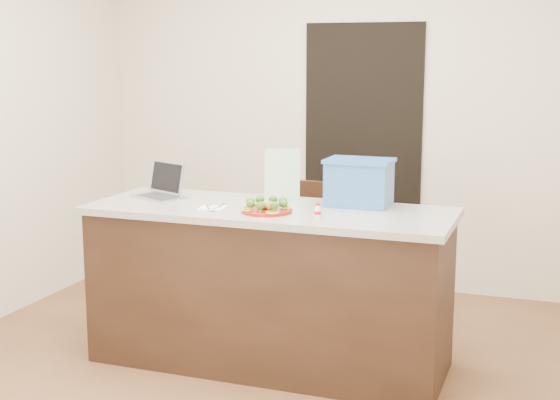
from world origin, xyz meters
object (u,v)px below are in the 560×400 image
(plate, at_px, (267,210))
(napkin, at_px, (213,208))
(island, at_px, (269,286))
(yogurt_bottle, at_px, (318,211))
(blue_box, at_px, (359,182))
(laptop, at_px, (163,187))
(chair, at_px, (316,244))

(plate, height_order, napkin, plate)
(island, bearing_deg, yogurt_bottle, -24.56)
(plate, bearing_deg, blue_box, 40.19)
(island, bearing_deg, plate, -74.62)
(island, xyz_separation_m, napkin, (-0.29, -0.13, 0.46))
(laptop, bearing_deg, island, 15.88)
(island, distance_m, plate, 0.49)
(napkin, xyz_separation_m, laptop, (-0.43, 0.23, 0.05))
(island, xyz_separation_m, chair, (0.03, 0.78, 0.07))
(yogurt_bottle, bearing_deg, laptop, 166.63)
(yogurt_bottle, bearing_deg, island, 155.44)
(napkin, distance_m, yogurt_bottle, 0.62)
(yogurt_bottle, bearing_deg, plate, 175.62)
(napkin, bearing_deg, blue_box, 25.25)
(laptop, xyz_separation_m, chair, (0.76, 0.68, -0.44))
(island, distance_m, laptop, 0.90)
(plate, distance_m, chair, 0.99)
(napkin, height_order, yogurt_bottle, yogurt_bottle)
(yogurt_bottle, relative_size, blue_box, 0.19)
(napkin, height_order, laptop, laptop)
(laptop, height_order, chair, laptop)
(chair, bearing_deg, yogurt_bottle, -70.31)
(yogurt_bottle, height_order, blue_box, blue_box)
(blue_box, xyz_separation_m, chair, (-0.42, 0.55, -0.52))
(yogurt_bottle, distance_m, laptop, 1.09)
(laptop, bearing_deg, chair, 65.48)
(island, height_order, yogurt_bottle, yogurt_bottle)
(blue_box, bearing_deg, chair, 128.09)
(island, distance_m, blue_box, 0.78)
(blue_box, bearing_deg, laptop, -173.39)
(napkin, relative_size, blue_box, 0.36)
(island, xyz_separation_m, yogurt_bottle, (0.33, -0.15, 0.49))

